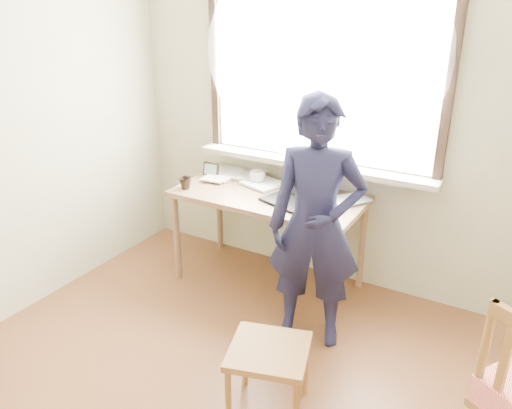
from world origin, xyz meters
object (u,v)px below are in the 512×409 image
Objects in this scene: laptop at (295,193)px; mug_dark at (185,183)px; mug_white at (257,177)px; work_chair at (269,358)px; desk at (268,204)px; person at (316,226)px.

mug_dark is at bearing -166.94° from laptop.
mug_white is at bearing 43.79° from mug_dark.
laptop is 0.46m from mug_white.
laptop reaches higher than mug_white.
desk is at bearing 118.90° from work_chair.
laptop is 0.28× the size of person.
mug_dark is (-0.59, -0.22, 0.12)m from desk.
laptop is at bearing -7.51° from desk.
desk is 11.21× the size of mug_white.
work_chair is at bearing -69.94° from laptop.
person is (-0.07, 0.72, 0.45)m from work_chair.
mug_white is 0.08× the size of person.
desk is 14.11× the size of mug_dark.
work_chair is 0.31× the size of person.
mug_white reaches higher than desk.
desk is at bearing 172.49° from laptop.
person is at bearing -37.93° from desk.
desk is 0.28m from mug_white.
mug_white is 0.55m from mug_dark.
mug_dark is 1.18m from person.
mug_white is 1.62m from work_chair.
mug_white is 1.26× the size of mug_dark.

